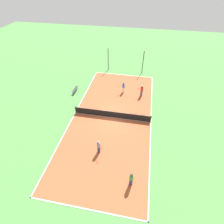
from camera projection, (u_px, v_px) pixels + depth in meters
name	position (u px, v px, depth m)	size (l,w,h in m)	color
ground_plane	(112.00, 117.00, 22.44)	(80.00, 80.00, 0.00)	#518E47
court_surface	(112.00, 117.00, 22.43)	(9.99, 22.47, 0.02)	#B75633
tennis_net	(112.00, 114.00, 22.08)	(9.79, 0.10, 1.04)	black
bench	(75.00, 89.00, 26.59)	(0.36, 1.84, 0.45)	#333338
player_coach_red	(142.00, 90.00, 25.27)	(0.96, 0.79, 1.83)	#4C4C51
player_near_blue	(123.00, 87.00, 26.02)	(0.98, 0.70, 1.72)	white
player_baseline_gray	(98.00, 146.00, 17.67)	(0.89, 0.90, 1.77)	navy
player_far_green	(131.00, 178.00, 15.01)	(0.42, 0.42, 1.83)	navy
tennis_ball_right_alley	(126.00, 132.00, 20.45)	(0.07, 0.07, 0.07)	#CCE033
tennis_ball_left_sideline	(143.00, 215.00, 13.76)	(0.07, 0.07, 0.07)	#CCE033
tennis_ball_far_baseline	(129.00, 193.00, 15.10)	(0.07, 0.07, 0.07)	#CCE033
tennis_ball_midcourt	(84.00, 149.00, 18.59)	(0.07, 0.07, 0.07)	#CCE033
fence_post_back_left	(108.00, 60.00, 30.88)	(0.12, 0.12, 3.97)	black
fence_post_back_right	(143.00, 62.00, 30.03)	(0.12, 0.12, 3.97)	black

